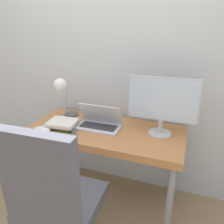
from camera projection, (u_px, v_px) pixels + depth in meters
ground_plane at (93, 221)px, 1.89m from camera, size 12.00×12.00×0.00m
wall_back at (120, 58)px, 2.01m from camera, size 8.00×0.05×2.60m
desk at (106, 137)px, 1.91m from camera, size 1.33×0.61×0.75m
laptop at (99, 123)px, 1.90m from camera, size 0.38×0.21×0.21m
monitor at (163, 103)px, 1.70m from camera, size 0.55×0.19×0.47m
desk_lamp at (62, 91)px, 1.97m from camera, size 0.14×0.28×0.40m
office_chair at (54, 198)px, 1.30m from camera, size 0.54×0.56×1.11m
book_stack at (63, 124)px, 1.89m from camera, size 0.27×0.22×0.07m
tv_remote at (74, 133)px, 1.79m from camera, size 0.11×0.14×0.02m
game_controller at (42, 129)px, 1.83m from camera, size 0.15×0.10×0.04m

